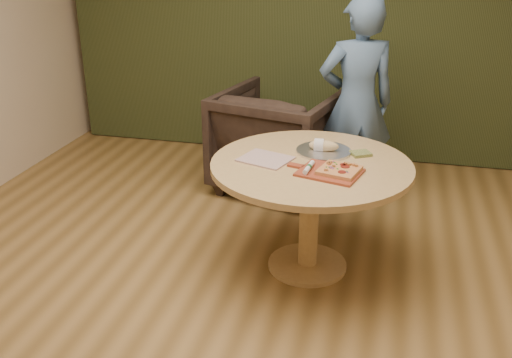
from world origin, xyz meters
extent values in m
cube|color=olive|center=(0.00, 0.00, -0.01)|extent=(5.00, 6.00, 0.02)
cube|color=beige|center=(0.00, 3.01, 1.40)|extent=(5.00, 0.02, 2.80)
cube|color=#283116|center=(0.00, 2.90, 1.40)|extent=(4.80, 0.14, 2.78)
cylinder|color=tan|center=(0.35, 0.71, 0.01)|extent=(0.52, 0.52, 0.03)
cylinder|color=tan|center=(0.35, 0.71, 0.35)|extent=(0.13, 0.13, 0.68)
cylinder|color=tan|center=(0.35, 0.71, 0.73)|extent=(1.25, 1.25, 0.04)
cube|color=#953E25|center=(0.48, 0.56, 0.76)|extent=(0.41, 0.36, 0.01)
cube|color=#953E25|center=(0.26, 0.62, 0.76)|extent=(0.11, 0.07, 0.01)
cube|color=tan|center=(0.53, 0.56, 0.78)|extent=(0.27, 0.27, 0.02)
cylinder|color=maroon|center=(0.55, 0.62, 0.79)|extent=(0.04, 0.04, 0.00)
cylinder|color=maroon|center=(0.56, 0.60, 0.79)|extent=(0.05, 0.05, 0.00)
cylinder|color=maroon|center=(0.55, 0.51, 0.79)|extent=(0.05, 0.05, 0.00)
cube|color=#C5864A|center=(0.57, 0.64, 0.79)|extent=(0.03, 0.03, 0.01)
cube|color=#C5864A|center=(0.47, 0.64, 0.79)|extent=(0.02, 0.02, 0.01)
cube|color=#C5864A|center=(0.50, 0.58, 0.79)|extent=(0.02, 0.02, 0.01)
cube|color=#C5864A|center=(0.46, 0.62, 0.79)|extent=(0.02, 0.02, 0.01)
cube|color=#C5864A|center=(0.47, 0.61, 0.79)|extent=(0.03, 0.03, 0.01)
cube|color=#C5864A|center=(0.63, 0.62, 0.79)|extent=(0.02, 0.02, 0.01)
cube|color=#C5864A|center=(0.58, 0.63, 0.79)|extent=(0.03, 0.03, 0.01)
cube|color=#C5864A|center=(0.61, 0.63, 0.79)|extent=(0.03, 0.03, 0.01)
cube|color=#C5864A|center=(0.46, 0.51, 0.79)|extent=(0.02, 0.02, 0.01)
cube|color=#1B6F1B|center=(0.52, 0.55, 0.79)|extent=(0.01, 0.01, 0.00)
cube|color=#1B6F1B|center=(0.58, 0.53, 0.79)|extent=(0.01, 0.01, 0.00)
cube|color=#1B6F1B|center=(0.50, 0.65, 0.79)|extent=(0.01, 0.01, 0.00)
cube|color=#1B6F1B|center=(0.48, 0.56, 0.79)|extent=(0.01, 0.01, 0.00)
cube|color=#1B6F1B|center=(0.59, 0.63, 0.79)|extent=(0.01, 0.01, 0.00)
cube|color=#1B6F1B|center=(0.51, 0.62, 0.79)|extent=(0.01, 0.01, 0.00)
cube|color=#1B6F1B|center=(0.46, 0.56, 0.79)|extent=(0.01, 0.01, 0.00)
cube|color=#1B6F1B|center=(0.50, 0.56, 0.79)|extent=(0.01, 0.01, 0.00)
cube|color=#1B6F1B|center=(0.48, 0.65, 0.79)|extent=(0.01, 0.01, 0.00)
cube|color=#1B6F1B|center=(0.55, 0.59, 0.79)|extent=(0.01, 0.01, 0.00)
cube|color=#94497B|center=(0.49, 0.55, 0.79)|extent=(0.03, 0.01, 0.00)
cube|color=#94497B|center=(0.57, 0.64, 0.79)|extent=(0.03, 0.02, 0.00)
cube|color=#94497B|center=(0.49, 0.55, 0.79)|extent=(0.02, 0.03, 0.00)
cube|color=#94497B|center=(0.58, 0.51, 0.79)|extent=(0.03, 0.02, 0.00)
cube|color=#94497B|center=(0.48, 0.57, 0.79)|extent=(0.03, 0.01, 0.00)
cube|color=#94497B|center=(0.55, 0.63, 0.79)|extent=(0.02, 0.03, 0.00)
cube|color=#94497B|center=(0.48, 0.66, 0.79)|extent=(0.02, 0.03, 0.00)
cylinder|color=silver|center=(0.35, 0.55, 0.78)|extent=(0.05, 0.17, 0.03)
cylinder|color=#194C26|center=(0.35, 0.55, 0.78)|extent=(0.04, 0.03, 0.03)
cube|color=silver|center=(0.36, 0.65, 0.78)|extent=(0.02, 0.04, 0.00)
cube|color=silver|center=(0.06, 0.69, 0.76)|extent=(0.36, 0.33, 0.01)
cylinder|color=silver|center=(0.39, 0.91, 0.75)|extent=(0.35, 0.35, 0.01)
cylinder|color=silver|center=(0.39, 0.91, 0.76)|extent=(0.36, 0.36, 0.02)
ellipsoid|color=#CCB57C|center=(0.39, 0.91, 0.79)|extent=(0.19, 0.08, 0.07)
cylinder|color=silver|center=(0.36, 0.91, 0.79)|extent=(0.06, 0.09, 0.09)
cube|color=#515F2A|center=(0.63, 0.91, 0.76)|extent=(0.15, 0.15, 0.02)
imported|color=black|center=(-0.11, 1.96, 0.48)|extent=(1.11, 1.07, 0.96)
imported|color=#4A6A8E|center=(0.53, 1.83, 0.83)|extent=(0.70, 0.58, 1.66)
camera|label=1|loc=(0.79, -2.56, 2.05)|focal=40.00mm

